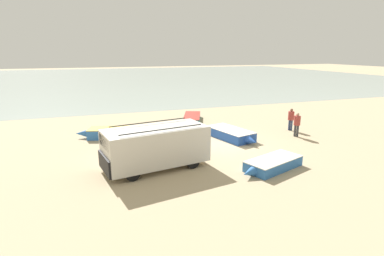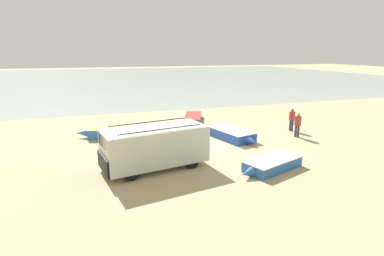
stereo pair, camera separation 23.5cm
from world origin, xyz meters
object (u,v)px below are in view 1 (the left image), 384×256
(fisherman_0, at_px, (291,117))
(fishing_rowboat_0, at_px, (231,134))
(fisherman_1, at_px, (297,122))
(fishing_rowboat_1, at_px, (117,133))
(parked_van, at_px, (156,146))
(fishing_rowboat_3, at_px, (192,118))
(fishing_rowboat_2, at_px, (272,164))

(fisherman_0, bearing_deg, fishing_rowboat_0, 156.07)
(fisherman_0, distance_m, fisherman_1, 1.69)
(fishing_rowboat_0, relative_size, fishing_rowboat_1, 0.83)
(parked_van, xyz_separation_m, fishing_rowboat_0, (5.98, 3.56, -0.85))
(fisherman_0, xyz_separation_m, fisherman_1, (-0.66, -1.56, 0.01))
(fishing_rowboat_0, bearing_deg, fishing_rowboat_3, 173.31)
(fisherman_0, bearing_deg, fishing_rowboat_2, -162.59)
(fisherman_0, bearing_deg, fishing_rowboat_1, 139.99)
(fishing_rowboat_2, bearing_deg, fishing_rowboat_3, -107.68)
(fishing_rowboat_2, bearing_deg, fisherman_0, -152.18)
(fishing_rowboat_0, bearing_deg, fishing_rowboat_1, -125.75)
(fishing_rowboat_1, xyz_separation_m, fishing_rowboat_2, (6.89, -8.34, -0.07))
(fishing_rowboat_1, relative_size, fishing_rowboat_2, 1.36)
(fishing_rowboat_0, bearing_deg, parked_van, -74.57)
(fishing_rowboat_3, bearing_deg, fishing_rowboat_0, 30.06)
(fishing_rowboat_2, height_order, fisherman_1, fisherman_1)
(parked_van, distance_m, fishing_rowboat_0, 7.01)
(parked_van, xyz_separation_m, fishing_rowboat_1, (-1.37, 6.29, -0.83))
(fishing_rowboat_1, xyz_separation_m, fisherman_0, (12.53, -2.16, 0.66))
(fishing_rowboat_2, bearing_deg, fishing_rowboat_0, -114.47)
(fisherman_1, bearing_deg, fishing_rowboat_2, 176.61)
(parked_van, bearing_deg, fishing_rowboat_0, -159.83)
(parked_van, bearing_deg, fishing_rowboat_1, -88.32)
(fishing_rowboat_3, bearing_deg, parked_van, -7.19)
(fishing_rowboat_0, relative_size, fishing_rowboat_3, 0.99)
(parked_van, xyz_separation_m, fisherman_1, (10.50, 2.58, -0.16))
(fishing_rowboat_2, relative_size, fishing_rowboat_3, 0.88)
(parked_van, height_order, fishing_rowboat_0, parked_van)
(fishing_rowboat_2, distance_m, fisherman_0, 8.40)
(fishing_rowboat_3, bearing_deg, fisherman_0, 70.69)
(fishing_rowboat_2, distance_m, fisherman_1, 6.84)
(parked_van, distance_m, fishing_rowboat_1, 6.49)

